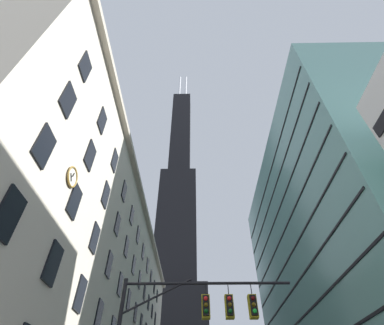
% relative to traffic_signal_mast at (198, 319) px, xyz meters
% --- Properties ---
extents(station_building, '(15.68, 63.62, 26.69)m').
position_rel_traffic_signal_mast_xyz_m(station_building, '(-15.59, 23.37, 8.10)').
color(station_building, beige).
rests_on(station_building, ground).
extents(dark_skyscraper, '(23.65, 23.65, 186.48)m').
position_rel_traffic_signal_mast_xyz_m(dark_skyscraper, '(-8.02, 92.90, 47.50)').
color(dark_skyscraper, black).
rests_on(dark_skyscraper, ground).
extents(glass_office_midrise, '(14.99, 47.24, 41.73)m').
position_rel_traffic_signal_mast_xyz_m(glass_office_midrise, '(21.36, 27.14, 15.64)').
color(glass_office_midrise, slate).
rests_on(glass_office_midrise, ground).
extents(traffic_signal_mast, '(8.45, 0.63, 6.94)m').
position_rel_traffic_signal_mast_xyz_m(traffic_signal_mast, '(0.00, 0.00, 0.00)').
color(traffic_signal_mast, black).
rests_on(traffic_signal_mast, sidewalk_left).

